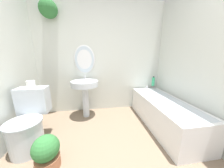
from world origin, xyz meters
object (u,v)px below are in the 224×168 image
Objects in this scene: pedestal_sink at (85,89)px; toilet_paper_roll at (31,84)px; toilet at (29,123)px; bathtub at (163,112)px; shampoo_bottle at (153,81)px; potted_plant at (47,152)px.

pedestal_sink is 7.87× the size of toilet_paper_roll.
toilet reaches higher than bathtub.
bathtub is 0.82m from shampoo_bottle.
toilet_paper_roll is (-2.12, 0.02, 0.59)m from bathtub.
shampoo_bottle reaches higher than bathtub.
toilet_paper_roll is (-2.26, -0.67, 0.18)m from shampoo_bottle.
shampoo_bottle is (2.26, 0.87, 0.33)m from toilet.
pedestal_sink is 2.17× the size of potted_plant.
pedestal_sink is at bearing -174.28° from shampoo_bottle.
pedestal_sink is at bearing 72.27° from potted_plant.
bathtub is at bearing 4.91° from toilet.
bathtub is (1.41, -0.53, -0.35)m from pedestal_sink.
pedestal_sink reaches higher than potted_plant.
potted_plant is at bearing -162.07° from bathtub.
potted_plant is (0.35, -0.39, -0.14)m from toilet.
bathtub is at bearing -20.74° from pedestal_sink.
toilet_paper_roll reaches higher than bathtub.
bathtub is 3.97× the size of potted_plant.
toilet_paper_roll is (-0.35, 0.59, 0.64)m from potted_plant.
bathtub is 1.86m from potted_plant.
toilet is 0.50× the size of bathtub.
pedestal_sink is at bearing 45.39° from toilet.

